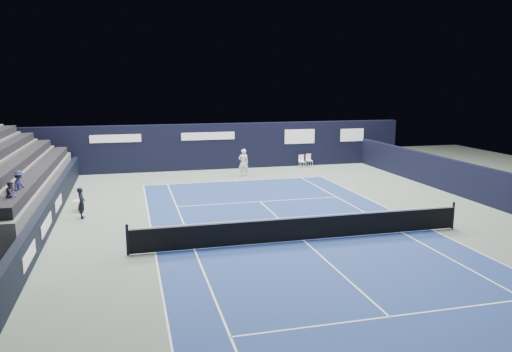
% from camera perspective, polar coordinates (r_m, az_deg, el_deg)
% --- Properties ---
extents(ground, '(48.00, 48.00, 0.00)m').
position_cam_1_polar(ground, '(20.77, 3.59, -5.73)').
color(ground, slate).
rests_on(ground, ground).
extents(court_surface, '(10.97, 23.77, 0.01)m').
position_cam_1_polar(court_surface, '(18.96, 5.46, -7.36)').
color(court_surface, navy).
rests_on(court_surface, ground).
extents(enclosure_wall_right, '(0.30, 22.00, 1.80)m').
position_cam_1_polar(enclosure_wall_right, '(28.81, 21.30, 0.03)').
color(enclosure_wall_right, black).
rests_on(enclosure_wall_right, ground).
extents(folding_chair_back_a, '(0.43, 0.46, 0.88)m').
position_cam_1_polar(folding_chair_back_a, '(35.47, 6.04, 2.06)').
color(folding_chair_back_a, white).
rests_on(folding_chair_back_a, ground).
extents(folding_chair_back_b, '(0.40, 0.39, 0.88)m').
position_cam_1_polar(folding_chair_back_b, '(34.95, 5.25, 1.81)').
color(folding_chair_back_b, white).
rests_on(folding_chair_back_b, ground).
extents(line_judge_chair, '(0.56, 0.54, 1.05)m').
position_cam_1_polar(line_judge_chair, '(24.43, -19.66, -2.39)').
color(line_judge_chair, white).
rests_on(line_judge_chair, ground).
extents(line_judge, '(0.37, 0.53, 1.37)m').
position_cam_1_polar(line_judge, '(23.03, -19.32, -2.92)').
color(line_judge, black).
rests_on(line_judge, ground).
extents(court_markings, '(11.03, 23.83, 0.00)m').
position_cam_1_polar(court_markings, '(18.96, 5.47, -7.34)').
color(court_markings, white).
rests_on(court_markings, court_surface).
extents(tennis_net, '(12.90, 0.10, 1.10)m').
position_cam_1_polar(tennis_net, '(18.81, 5.49, -5.89)').
color(tennis_net, black).
rests_on(tennis_net, ground).
extents(back_sponsor_wall, '(26.00, 0.63, 3.10)m').
position_cam_1_polar(back_sponsor_wall, '(34.28, -3.88, 3.43)').
color(back_sponsor_wall, black).
rests_on(back_sponsor_wall, ground).
extents(side_barrier_left, '(0.33, 22.00, 1.20)m').
position_cam_1_polar(side_barrier_left, '(23.73, -22.05, -2.92)').
color(side_barrier_left, black).
rests_on(side_barrier_left, ground).
extents(tennis_player, '(0.65, 0.84, 1.73)m').
position_cam_1_polar(tennis_player, '(31.50, -1.45, 1.56)').
color(tennis_player, white).
rests_on(tennis_player, ground).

